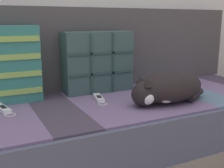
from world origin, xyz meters
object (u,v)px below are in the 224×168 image
couch (110,133)px  sleeping_cat (167,88)px  throw_pillow_quilted (98,62)px  game_remote_near (99,99)px  game_remote_far (3,109)px

couch → sleeping_cat: 0.40m
couch → sleeping_cat: bearing=-41.5°
throw_pillow_quilted → game_remote_near: throw_pillow_quilted is taller
game_remote_near → game_remote_far: (-0.47, 0.04, 0.00)m
couch → throw_pillow_quilted: size_ratio=5.36×
couch → game_remote_near: (-0.06, 0.01, 0.20)m
game_remote_near → game_remote_far: 0.47m
throw_pillow_quilted → sleeping_cat: (0.21, -0.38, -0.10)m
throw_pillow_quilted → sleeping_cat: 0.45m
game_remote_far → throw_pillow_quilted: bearing=14.6°
couch → sleeping_cat: (0.22, -0.20, 0.27)m
sleeping_cat → game_remote_far: sleeping_cat is taller
game_remote_far → sleeping_cat: bearing=-17.7°
sleeping_cat → game_remote_far: bearing=162.3°
couch → game_remote_far: (-0.53, 0.05, 0.20)m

